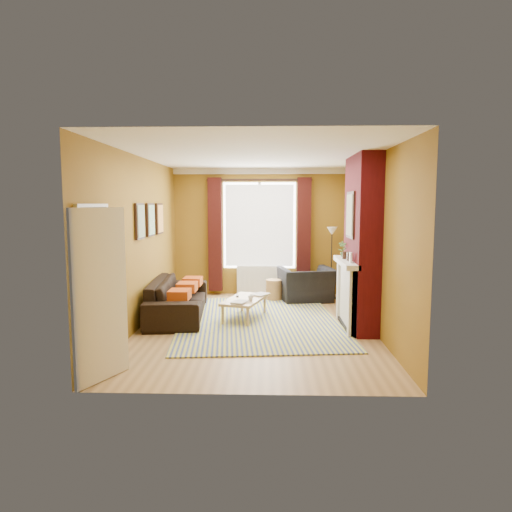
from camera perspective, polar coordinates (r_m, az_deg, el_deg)
name	(u,v)px	position (r m, az deg, el deg)	size (l,w,h in m)	color
ground	(256,326)	(7.69, -0.06, -8.75)	(5.50, 5.50, 0.00)	olive
room_walls	(293,242)	(7.74, 4.65, 1.71)	(3.82, 5.54, 2.83)	#856119
striped_rug	(258,320)	(8.03, 0.29, -8.02)	(3.07, 4.01, 0.02)	#33468E
sofa	(178,298)	(8.37, -9.72, -5.20)	(2.33, 0.91, 0.68)	black
armchair	(306,284)	(9.62, 6.32, -3.55)	(1.08, 0.94, 0.70)	black
coffee_table	(245,301)	(8.08, -1.43, -5.59)	(0.83, 1.22, 0.37)	tan
wicker_stool	(274,290)	(9.67, 2.27, -4.26)	(0.38, 0.38, 0.44)	#9E7544
floor_lamp	(332,242)	(9.82, 9.46, 1.70)	(0.28, 0.28, 1.54)	black
book_a	(234,301)	(7.77, -2.82, -5.69)	(0.23, 0.30, 0.03)	#999999
book_b	(255,294)	(8.43, -0.11, -4.72)	(0.24, 0.32, 0.02)	#999999
mug	(251,298)	(7.85, -0.67, -5.32)	(0.10, 0.10, 0.09)	#999999
tv_remote	(237,296)	(8.26, -2.36, -4.99)	(0.06, 0.15, 0.02)	#252527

